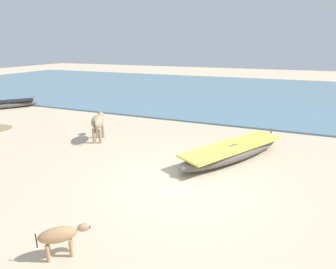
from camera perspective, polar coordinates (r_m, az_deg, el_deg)
ground at (r=7.79m, az=3.30°, el=-9.99°), size 80.00×80.00×0.00m
sea_water at (r=23.07m, az=16.66°, el=8.04°), size 60.00×20.00×0.08m
fishing_boat_2 at (r=19.41m, az=-30.29°, el=5.25°), size 3.07×3.39×0.63m
fishing_boat_3 at (r=9.54m, az=12.94°, el=-3.34°), size 3.17×4.46×0.69m
cow_adult_dun at (r=11.36m, az=-13.94°, el=2.42°), size 0.94×1.49×1.01m
calf_near_tan at (r=5.59m, az=-20.95°, el=-18.48°), size 0.78×0.73×0.59m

